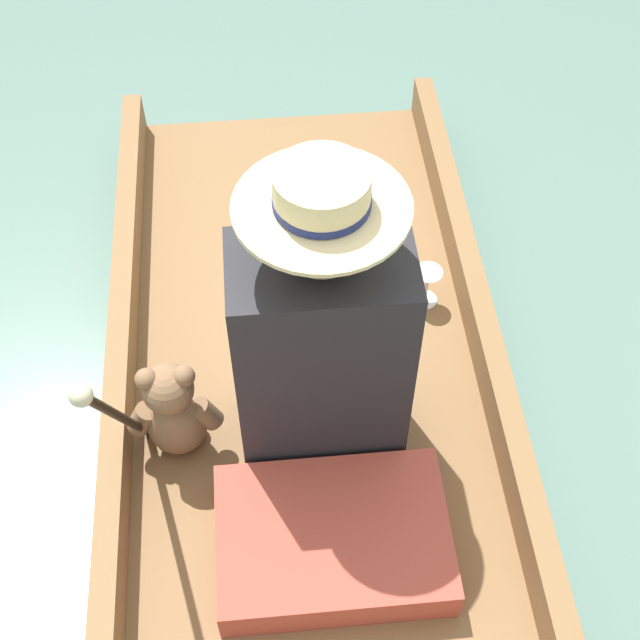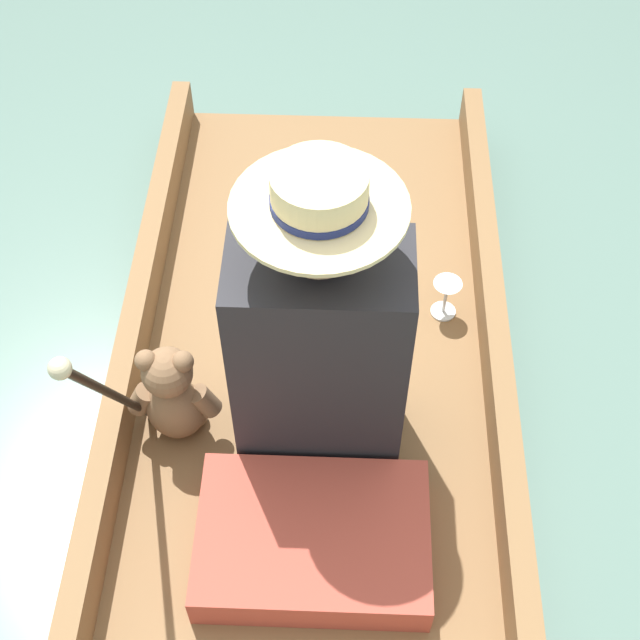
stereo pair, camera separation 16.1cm
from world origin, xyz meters
name	(u,v)px [view 2 (the right image)]	position (x,y,z in m)	size (l,w,h in m)	color
ground_plane	(311,445)	(0.00, 0.00, 0.00)	(16.00, 16.00, 0.00)	slate
punt_boat	(310,432)	(0.00, 0.00, 0.07)	(1.05, 2.53, 0.24)	brown
seat_cushion	(313,540)	(0.02, -0.35, 0.16)	(0.55, 0.38, 0.11)	#B24738
seated_person	(320,336)	(0.03, 0.04, 0.45)	(0.40, 0.72, 0.92)	white
teddy_bear	(173,396)	(-0.34, -0.03, 0.26)	(0.24, 0.14, 0.35)	#846042
wine_glass	(447,291)	(0.37, 0.40, 0.20)	(0.08, 0.08, 0.13)	silver
walking_cane	(105,391)	(-0.43, -0.20, 0.54)	(0.04, 0.39, 0.75)	black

